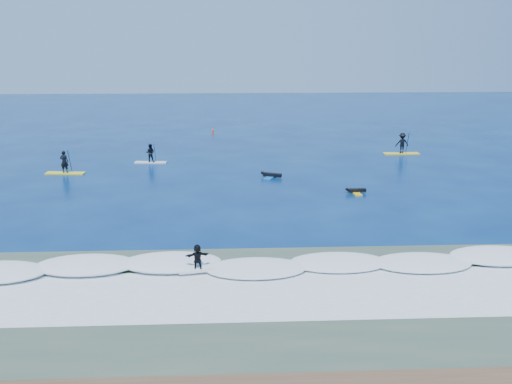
{
  "coord_description": "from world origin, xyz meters",
  "views": [
    {
      "loc": [
        -0.18,
        -35.27,
        10.54
      ],
      "look_at": [
        1.57,
        1.53,
        0.6
      ],
      "focal_mm": 40.0,
      "sensor_mm": 36.0,
      "label": 1
    }
  ],
  "objects_px": {
    "sup_paddler_center": "(150,155)",
    "prone_paddler_near": "(356,191)",
    "marker_buoy": "(213,131)",
    "sup_paddler_left": "(65,165)",
    "prone_paddler_far": "(271,175)",
    "sup_paddler_right": "(402,145)",
    "wave_surfer": "(198,259)"
  },
  "relations": [
    {
      "from": "sup_paddler_center",
      "to": "prone_paddler_near",
      "type": "height_order",
      "value": "sup_paddler_center"
    },
    {
      "from": "prone_paddler_near",
      "to": "marker_buoy",
      "type": "bearing_deg",
      "value": 19.07
    },
    {
      "from": "sup_paddler_center",
      "to": "sup_paddler_left",
      "type": "bearing_deg",
      "value": -143.95
    },
    {
      "from": "prone_paddler_near",
      "to": "marker_buoy",
      "type": "distance_m",
      "value": 28.68
    },
    {
      "from": "sup_paddler_center",
      "to": "prone_paddler_far",
      "type": "height_order",
      "value": "sup_paddler_center"
    },
    {
      "from": "sup_paddler_center",
      "to": "sup_paddler_right",
      "type": "relative_size",
      "value": 0.85
    },
    {
      "from": "sup_paddler_center",
      "to": "sup_paddler_right",
      "type": "xyz_separation_m",
      "value": [
        23.14,
        2.87,
        0.19
      ]
    },
    {
      "from": "sup_paddler_left",
      "to": "prone_paddler_far",
      "type": "distance_m",
      "value": 16.63
    },
    {
      "from": "sup_paddler_left",
      "to": "prone_paddler_near",
      "type": "relative_size",
      "value": 1.7
    },
    {
      "from": "prone_paddler_near",
      "to": "prone_paddler_far",
      "type": "distance_m",
      "value": 7.5
    },
    {
      "from": "sup_paddler_center",
      "to": "prone_paddler_far",
      "type": "bearing_deg",
      "value": -25.13
    },
    {
      "from": "sup_paddler_left",
      "to": "prone_paddler_far",
      "type": "bearing_deg",
      "value": -1.15
    },
    {
      "from": "prone_paddler_near",
      "to": "marker_buoy",
      "type": "height_order",
      "value": "marker_buoy"
    },
    {
      "from": "sup_paddler_center",
      "to": "marker_buoy",
      "type": "relative_size",
      "value": 4.78
    },
    {
      "from": "sup_paddler_left",
      "to": "marker_buoy",
      "type": "relative_size",
      "value": 5.4
    },
    {
      "from": "wave_surfer",
      "to": "marker_buoy",
      "type": "relative_size",
      "value": 3.13
    },
    {
      "from": "sup_paddler_left",
      "to": "sup_paddler_right",
      "type": "height_order",
      "value": "sup_paddler_right"
    },
    {
      "from": "sup_paddler_right",
      "to": "prone_paddler_near",
      "type": "height_order",
      "value": "sup_paddler_right"
    },
    {
      "from": "sup_paddler_center",
      "to": "marker_buoy",
      "type": "distance_m",
      "value": 16.56
    },
    {
      "from": "wave_surfer",
      "to": "prone_paddler_far",
      "type": "bearing_deg",
      "value": 64.39
    },
    {
      "from": "marker_buoy",
      "to": "sup_paddler_right",
      "type": "bearing_deg",
      "value": -35.47
    },
    {
      "from": "prone_paddler_near",
      "to": "prone_paddler_far",
      "type": "relative_size",
      "value": 0.86
    },
    {
      "from": "sup_paddler_center",
      "to": "prone_paddler_near",
      "type": "distance_m",
      "value": 19.15
    },
    {
      "from": "sup_paddler_right",
      "to": "marker_buoy",
      "type": "relative_size",
      "value": 5.66
    },
    {
      "from": "prone_paddler_near",
      "to": "wave_surfer",
      "type": "bearing_deg",
      "value": 140.16
    },
    {
      "from": "sup_paddler_left",
      "to": "wave_surfer",
      "type": "distance_m",
      "value": 23.9
    },
    {
      "from": "prone_paddler_far",
      "to": "marker_buoy",
      "type": "bearing_deg",
      "value": 36.12
    },
    {
      "from": "sup_paddler_right",
      "to": "sup_paddler_left",
      "type": "bearing_deg",
      "value": -167.39
    },
    {
      "from": "prone_paddler_far",
      "to": "marker_buoy",
      "type": "height_order",
      "value": "marker_buoy"
    },
    {
      "from": "sup_paddler_center",
      "to": "prone_paddler_near",
      "type": "relative_size",
      "value": 1.5
    },
    {
      "from": "prone_paddler_far",
      "to": "wave_surfer",
      "type": "distance_m",
      "value": 19.42
    },
    {
      "from": "sup_paddler_right",
      "to": "marker_buoy",
      "type": "xyz_separation_m",
      "value": [
        -18.09,
        12.89,
        -0.65
      ]
    }
  ]
}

